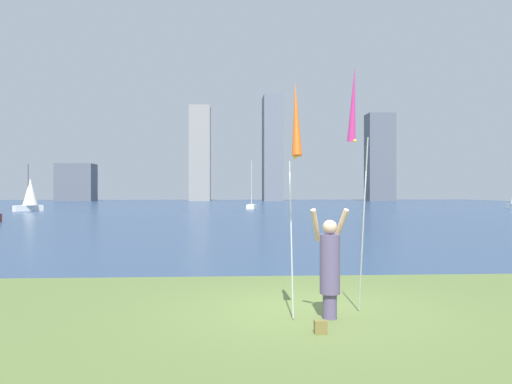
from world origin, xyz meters
name	(u,v)px	position (x,y,z in m)	size (l,w,h in m)	color
ground	(239,210)	(0.00, 50.95, -0.06)	(120.00, 138.00, 0.12)	#5B7038
person	(330,264)	(0.28, -0.65, 0.92)	(0.68, 0.50, 1.86)	#594C72
kite_flag_left	(296,124)	(-0.35, -1.03, 3.24)	(0.16, 1.06, 3.94)	#B2B2B7
kite_flag_right	(353,110)	(0.91, 0.24, 3.69)	(0.16, 1.24, 4.47)	#B2B2B7
bag	(321,327)	(-0.05, -1.56, 0.10)	(0.19, 0.12, 0.20)	olive
sailboat_3	(252,206)	(1.52, 52.69, 0.33)	(1.36, 2.27, 5.87)	white
sailboat_5	(30,194)	(-22.65, 47.32, 1.82)	(2.53, 2.85, 5.05)	white
skyline_tower_0	(76,182)	(-34.37, 105.03, 4.05)	(7.84, 5.74, 8.10)	#565B66
skyline_tower_1	(200,154)	(-7.34, 103.73, 10.34)	(4.52, 5.48, 20.68)	gray
skyline_tower_2	(272,149)	(8.37, 101.41, 11.29)	(4.05, 7.30, 22.58)	slate
skyline_tower_3	(380,157)	(31.97, 101.34, 9.51)	(5.77, 4.83, 19.02)	#565B66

